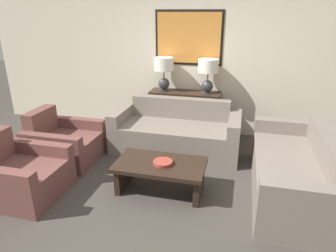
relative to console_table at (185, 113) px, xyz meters
name	(u,v)px	position (x,y,z in m)	size (l,w,h in m)	color
ground_plane	(147,205)	(0.00, -2.26, -0.40)	(20.00, 20.00, 0.00)	#3D3833
back_wall	(189,59)	(0.00, 0.28, 0.93)	(7.78, 0.12, 2.65)	beige
console_table	(185,113)	(0.00, 0.00, 0.00)	(1.24, 0.39, 0.80)	#332319
table_lamp_left	(164,69)	(-0.39, 0.00, 0.78)	(0.34, 0.34, 0.58)	#333338
table_lamp_right	(208,71)	(0.39, 0.00, 0.78)	(0.34, 0.34, 0.58)	#333338
couch_by_back_wall	(176,133)	(0.00, -0.68, -0.11)	(2.00, 0.89, 0.79)	slate
couch_by_side	(295,173)	(1.68, -1.57, -0.11)	(0.89, 2.00, 0.79)	slate
coffee_table	(160,171)	(0.08, -1.92, -0.11)	(1.10, 0.62, 0.39)	black
decorative_bowl	(163,163)	(0.11, -1.94, 0.01)	(0.24, 0.24, 0.04)	#93382D
armchair_near_back_wall	(64,143)	(-1.57, -1.44, -0.14)	(0.94, 0.86, 0.77)	brown
armchair_near_camera	(19,175)	(-1.57, -2.40, -0.14)	(0.94, 0.86, 0.77)	brown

